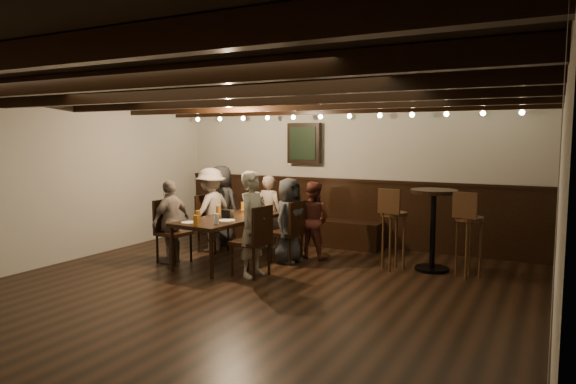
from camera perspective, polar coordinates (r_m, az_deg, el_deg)
The scene contains 27 objects.
room at distance 7.91m, azimuth 1.37°, elevation 0.43°, with size 7.00×7.00×7.00m.
dining_table at distance 7.65m, azimuth -6.47°, elevation -3.23°, with size 0.93×1.85×0.68m.
chair_left_near at distance 8.50m, azimuth -8.39°, elevation -4.65°, with size 0.45×0.45×0.92m.
chair_left_far at distance 7.85m, azimuth -12.64°, elevation -5.59°, with size 0.45×0.45×0.93m.
chair_right_near at distance 7.67m, azimuth -0.09°, elevation -5.74°, with size 0.45×0.45×0.92m.
chair_right_far at distance 6.93m, azimuth -4.04°, elevation -6.93°, with size 0.46×0.46×0.95m.
person_bench_left at distance 8.89m, azimuth -7.45°, elevation -1.49°, with size 0.67×0.44×1.38m, color #252627.
person_bench_centre at distance 8.49m, azimuth -2.08°, elevation -2.28°, with size 0.45×0.30×1.24m, color gray.
person_bench_right at distance 7.90m, azimuth 2.75°, elevation -3.09°, with size 0.58×0.45×1.19m, color #5E2A20.
person_left_near at distance 8.45m, azimuth -8.59°, elevation -1.95°, with size 0.88×0.51×1.36m, color gray.
person_left_far at distance 7.81m, azimuth -12.86°, elevation -3.20°, with size 0.72×0.30×1.23m, color gray.
person_right_near at distance 7.59m, azimuth 0.11°, elevation -3.18°, with size 0.62×0.40×1.26m, color #2B2B2D.
person_right_far at distance 6.83m, azimuth -3.86°, elevation -3.58°, with size 0.51×0.34×1.41m, color #A39E8A.
pint_a at distance 8.35m, azimuth -5.02°, elevation -1.57°, with size 0.07×0.07×0.14m, color #BF7219.
pint_b at distance 8.00m, azimuth -2.19°, elevation -1.87°, with size 0.07×0.07×0.14m, color #BF7219.
pint_c at distance 7.89m, azimuth -7.74°, elevation -2.04°, with size 0.07×0.07×0.14m, color #BF7219.
pint_d at distance 7.61m, azimuth -3.77°, elevation -2.29°, with size 0.07×0.07×0.14m, color silver.
pint_e at distance 7.43m, azimuth -9.96°, elevation -2.57°, with size 0.07×0.07×0.14m, color #BF7219.
pint_f at distance 7.08m, azimuth -7.96°, elevation -2.96°, with size 0.07×0.07×0.14m, color silver.
pint_g at distance 6.99m, azimuth -10.22°, elevation -3.11°, with size 0.07×0.07×0.14m, color #BF7219.
plate_near at distance 7.21m, azimuth -10.86°, elevation -3.36°, with size 0.24×0.24×0.01m, color white.
plate_far at distance 7.30m, azimuth -6.82°, elevation -3.18°, with size 0.24×0.24×0.01m, color white.
condiment_caddy at distance 7.59m, azimuth -6.71°, elevation -2.42°, with size 0.15×0.10×0.12m, color black.
candle at distance 7.80m, azimuth -4.42°, elevation -2.43°, with size 0.05×0.05×0.05m, color beige.
high_top_table at distance 7.39m, azimuth 15.83°, elevation -2.75°, with size 0.64×0.64×1.14m.
bar_stool_left at distance 7.37m, azimuth 11.60°, elevation -5.18°, with size 0.36×0.39×1.15m.
bar_stool_right at distance 7.21m, azimuth 19.39°, elevation -5.64°, with size 0.38×0.40×1.15m.
Camera 1 is at (3.23, -4.83, 1.84)m, focal length 32.00 mm.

